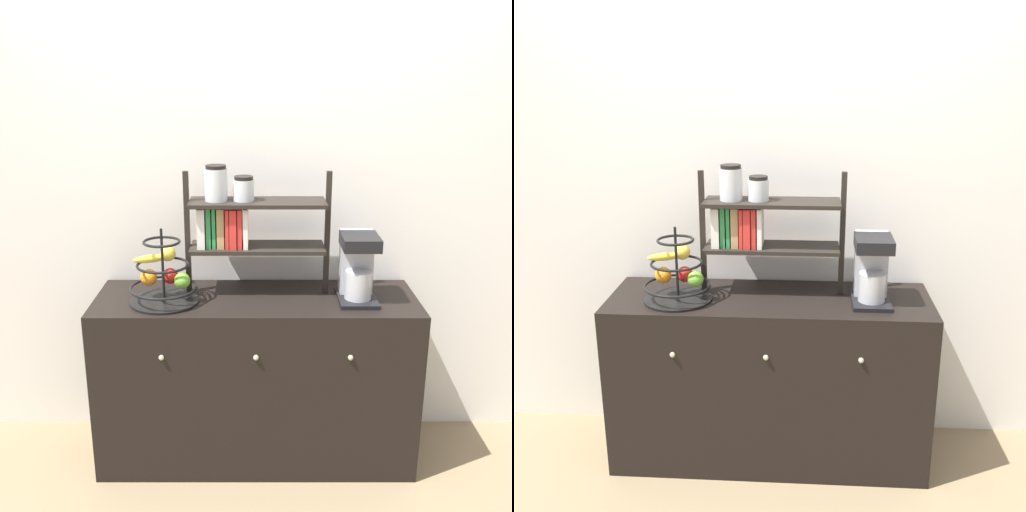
% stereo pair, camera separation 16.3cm
% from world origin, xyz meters
% --- Properties ---
extents(ground_plane, '(12.00, 12.00, 0.00)m').
position_xyz_m(ground_plane, '(0.00, 0.00, 0.00)').
color(ground_plane, '#847051').
extents(wall_back, '(7.00, 0.05, 2.60)m').
position_xyz_m(wall_back, '(0.00, 0.52, 1.30)').
color(wall_back, silver).
rests_on(wall_back, ground_plane).
extents(sideboard, '(1.47, 0.50, 0.82)m').
position_xyz_m(sideboard, '(0.00, 0.24, 0.41)').
color(sideboard, black).
rests_on(sideboard, ground_plane).
extents(coffee_maker, '(0.17, 0.24, 0.31)m').
position_xyz_m(coffee_maker, '(0.46, 0.23, 0.97)').
color(coffee_maker, black).
rests_on(coffee_maker, sideboard).
extents(fruit_stand, '(0.31, 0.31, 0.34)m').
position_xyz_m(fruit_stand, '(-0.41, 0.19, 0.93)').
color(fruit_stand, black).
rests_on(fruit_stand, sideboard).
extents(shelf_hutch, '(0.66, 0.20, 0.59)m').
position_xyz_m(shelf_hutch, '(-0.08, 0.32, 1.17)').
color(shelf_hutch, black).
rests_on(shelf_hutch, sideboard).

